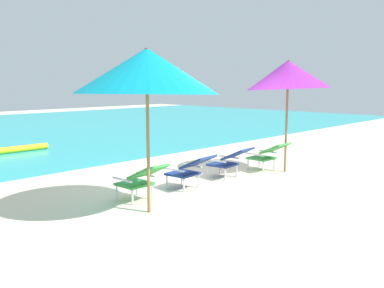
{
  "coord_description": "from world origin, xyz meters",
  "views": [
    {
      "loc": [
        -5.95,
        -5.38,
        1.99
      ],
      "look_at": [
        0.0,
        0.41,
        0.75
      ],
      "focal_mm": 38.48,
      "sensor_mm": 36.0,
      "label": 1
    }
  ],
  "objects": [
    {
      "name": "lounge_chair_near_left",
      "position": [
        -0.58,
        -0.1,
        0.4
      ],
      "size": [
        0.62,
        0.92,
        0.68
      ],
      "color": "navy",
      "rests_on": "ground_plane"
    },
    {
      "name": "beach_umbrella_left",
      "position": [
        -2.0,
        -0.61,
        2.16
      ],
      "size": [
        2.97,
        2.96,
        2.52
      ],
      "color": "olive",
      "rests_on": "ground_plane"
    },
    {
      "name": "lounge_chair_near_right",
      "position": [
        0.64,
        -0.07,
        0.4
      ],
      "size": [
        0.63,
        0.93,
        0.68
      ],
      "color": "navy",
      "rests_on": "ground_plane"
    },
    {
      "name": "beach_umbrella_right",
      "position": [
        2.03,
        -0.55,
        2.16
      ],
      "size": [
        2.2,
        2.21,
        2.51
      ],
      "color": "olive",
      "rests_on": "ground_plane"
    },
    {
      "name": "lounge_chair_far_left",
      "position": [
        -1.73,
        -0.08,
        0.4
      ],
      "size": [
        0.56,
        0.89,
        0.68
      ],
      "color": "#338E3D",
      "rests_on": "ground_plane"
    },
    {
      "name": "swim_buoy",
      "position": [
        -0.98,
        6.39,
        0.1
      ],
      "size": [
        1.6,
        0.18,
        0.18
      ],
      "primitive_type": "cylinder",
      "rotation": [
        0.0,
        1.57,
        0.0
      ],
      "color": "yellow",
      "rests_on": "ocean_band"
    },
    {
      "name": "lounge_chair_far_right",
      "position": [
        1.8,
        -0.24,
        0.4
      ],
      "size": [
        0.56,
        0.88,
        0.68
      ],
      "color": "#338E3D",
      "rests_on": "ground_plane"
    },
    {
      "name": "ground_plane",
      "position": [
        0.0,
        4.0,
        0.0
      ],
      "size": [
        40.0,
        40.0,
        0.0
      ],
      "primitive_type": "plane",
      "color": "beige"
    }
  ]
}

